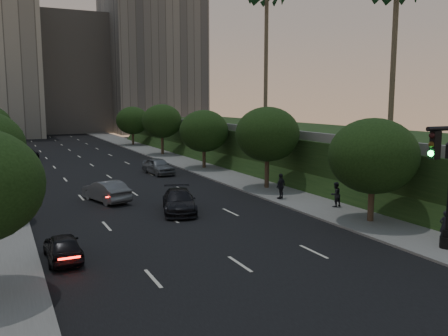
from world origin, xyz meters
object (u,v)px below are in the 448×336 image
sedan_far_right (158,166)px  pedestrian_b (335,194)px  sedan_far_left (26,154)px  sedan_near_right (179,201)px  sedan_near_left (63,247)px  sedan_mid_left (106,191)px  pedestrian_a (444,226)px  pedestrian_c (281,186)px

sedan_far_right → pedestrian_b: pedestrian_b is taller
sedan_far_left → sedan_near_right: bearing=93.3°
sedan_near_left → sedan_far_left: sedan_far_left is taller
sedan_mid_left → sedan_near_left: bearing=53.8°
sedan_mid_left → sedan_near_right: bearing=108.0°
sedan_near_left → sedan_far_right: (11.73, 22.52, 0.17)m
pedestrian_a → sedan_near_left: bearing=-3.9°
sedan_near_right → pedestrian_b: pedestrian_b is taller
sedan_far_left → sedan_near_left: bearing=80.4°
sedan_near_right → pedestrian_b: size_ratio=3.02×
sedan_mid_left → sedan_near_right: size_ratio=0.93×
sedan_near_left → pedestrian_c: bearing=-157.3°
sedan_mid_left → sedan_far_right: sedan_far_right is taller
sedan_far_left → pedestrian_a: size_ratio=3.09×
sedan_near_left → sedan_mid_left: (4.42, 11.90, 0.14)m
sedan_mid_left → pedestrian_a: size_ratio=2.97×
sedan_far_right → pedestrian_c: bearing=-81.7°
pedestrian_a → pedestrian_c: pedestrian_c is taller
sedan_far_right → pedestrian_b: (6.09, -19.61, 0.18)m
pedestrian_b → sedan_far_left: bearing=-73.4°
sedan_far_right → sedan_far_left: bearing=114.3°
sedan_near_right → sedan_far_right: bearing=93.5°
sedan_far_left → sedan_mid_left: bearing=88.6°
sedan_mid_left → sedan_far_left: (-3.76, 29.22, -0.10)m
sedan_near_left → sedan_mid_left: size_ratio=0.80×
pedestrian_c → sedan_near_left: bearing=-4.1°
sedan_near_right → sedan_mid_left: bearing=140.3°
sedan_mid_left → sedan_near_right: sedan_mid_left is taller
sedan_far_left → pedestrian_b: bearing=105.5°
pedestrian_b → sedan_far_right: bearing=-80.3°
pedestrian_a → pedestrian_c: bearing=-67.5°
sedan_mid_left → pedestrian_b: 16.14m
sedan_near_right → pedestrian_b: 10.45m
sedan_near_left → sedan_mid_left: 12.69m
sedan_mid_left → pedestrian_a: bearing=111.3°
pedestrian_c → pedestrian_b: bearing=89.7°
sedan_far_left → pedestrian_b: (17.17, -38.20, 0.31)m
sedan_near_left → sedan_mid_left: bearing=-110.5°
sedan_near_left → pedestrian_b: size_ratio=2.24×
sedan_far_right → pedestrian_c: pedestrian_c is taller
sedan_near_left → sedan_far_left: 41.12m
sedan_near_right → pedestrian_c: 7.91m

